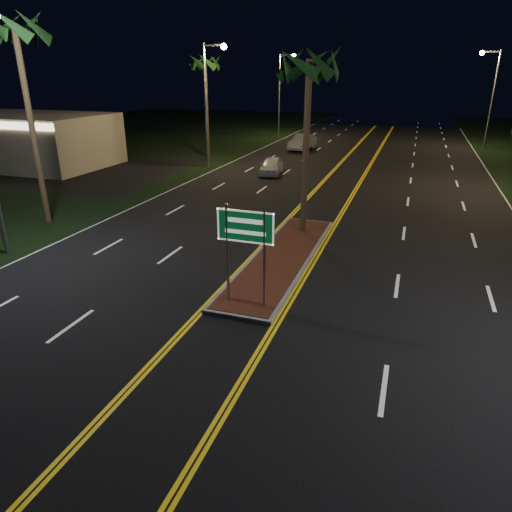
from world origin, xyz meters
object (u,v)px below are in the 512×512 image
at_px(commercial_building, 17,139).
at_px(car_near, 271,164).
at_px(streetlight_left_mid, 210,92).
at_px(car_far, 302,141).
at_px(streetlight_right_far, 490,88).
at_px(streetlight_left_far, 283,86).
at_px(palm_median, 309,65).
at_px(palm_left_near, 15,30).
at_px(palm_left_far, 205,63).
at_px(median_island, 282,258).
at_px(highway_sign, 245,236).

xyz_separation_m(commercial_building, car_near, (20.64, 2.89, -1.28)).
bearing_deg(streetlight_left_mid, car_far, 67.22).
bearing_deg(streetlight_right_far, streetlight_left_mid, -139.70).
relative_size(streetlight_left_far, palm_median, 1.08).
height_order(streetlight_left_mid, palm_left_near, palm_left_near).
xyz_separation_m(streetlight_right_far, palm_left_far, (-23.41, -14.00, 2.09)).
relative_size(median_island, palm_left_near, 1.05).
bearing_deg(car_near, streetlight_left_far, 95.96).
bearing_deg(streetlight_left_far, car_far, -62.45).
bearing_deg(car_far, highway_sign, -71.93).
height_order(streetlight_right_far, palm_left_far, streetlight_right_far).
xyz_separation_m(palm_median, car_near, (-5.36, 12.38, -6.55)).
height_order(highway_sign, car_far, highway_sign).
height_order(highway_sign, commercial_building, commercial_building).
bearing_deg(median_island, palm_median, 90.00).
bearing_deg(streetlight_right_far, median_island, -106.87).
distance_m(palm_left_far, car_near, 11.44).
xyz_separation_m(streetlight_right_far, car_far, (-16.57, -6.92, -4.82)).
height_order(streetlight_left_mid, palm_left_far, streetlight_left_mid).
bearing_deg(palm_median, highway_sign, -90.00).
bearing_deg(palm_left_far, median_island, -58.64).
distance_m(highway_sign, streetlight_left_mid, 23.93).
distance_m(median_island, car_near, 16.78).
relative_size(palm_left_near, palm_left_far, 1.11).
xyz_separation_m(median_island, streetlight_left_far, (-10.61, 37.00, 5.57)).
bearing_deg(streetlight_right_far, streetlight_left_far, 174.62).
relative_size(palm_median, palm_left_near, 0.85).
distance_m(highway_sign, car_far, 32.87).
bearing_deg(palm_left_far, highway_sign, -63.08).
relative_size(palm_median, car_near, 1.91).
xyz_separation_m(highway_sign, streetlight_left_far, (-10.61, 41.20, 3.25)).
distance_m(highway_sign, palm_median, 9.11).
relative_size(streetlight_left_mid, car_near, 2.07).
height_order(palm_median, car_far, palm_median).
bearing_deg(car_near, palm_left_far, 137.47).
xyz_separation_m(palm_left_near, car_far, (6.54, 27.08, -7.85)).
relative_size(streetlight_left_far, streetlight_right_far, 1.00).
xyz_separation_m(streetlight_left_mid, streetlight_left_far, (0.00, 20.00, 0.00)).
xyz_separation_m(highway_sign, car_far, (-5.96, 32.29, -1.57)).
distance_m(palm_median, palm_left_far, 21.69).
bearing_deg(highway_sign, streetlight_right_far, 74.85).
bearing_deg(car_near, streetlight_left_mid, 159.99).
xyz_separation_m(streetlight_left_mid, car_far, (4.65, 11.08, -4.82)).
relative_size(streetlight_right_far, palm_median, 1.08).
relative_size(commercial_building, streetlight_left_far, 1.67).
xyz_separation_m(highway_sign, palm_median, (0.00, 7.70, 4.87)).
distance_m(palm_median, car_near, 15.00).
xyz_separation_m(streetlight_left_mid, palm_median, (10.61, -13.50, 1.62)).
bearing_deg(palm_median, commercial_building, 159.95).
xyz_separation_m(streetlight_left_mid, streetlight_right_far, (21.23, 18.00, 0.00)).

